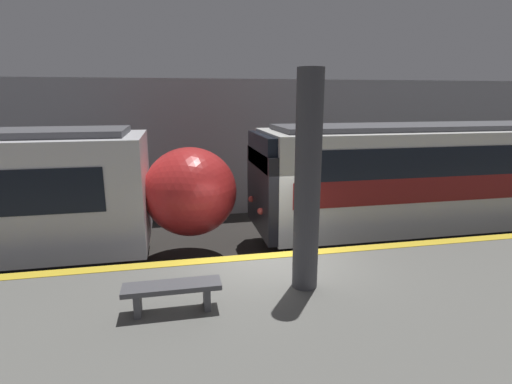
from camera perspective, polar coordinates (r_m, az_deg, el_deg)
name	(u,v)px	position (r m, az deg, el deg)	size (l,w,h in m)	color
ground_plane	(265,300)	(9.06, 1.32, -15.11)	(120.00, 120.00, 0.00)	#282623
platform	(296,336)	(6.93, 5.76, -19.80)	(40.00, 4.48, 1.09)	slate
station_rear_barrier	(224,149)	(14.70, -4.55, 6.17)	(50.00, 0.15, 4.94)	#939399
support_pillar_near	(307,183)	(6.67, 7.36, 1.23)	(0.44, 0.44, 3.70)	#47474C
platform_bench	(172,291)	(6.46, -11.87, -13.65)	(1.50, 0.40, 0.45)	#4C4C51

